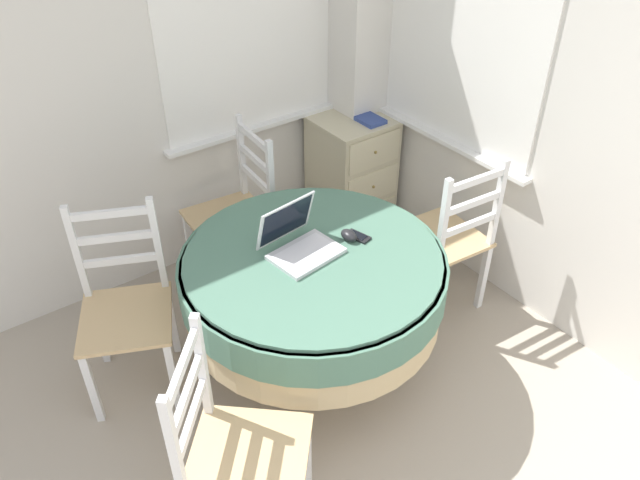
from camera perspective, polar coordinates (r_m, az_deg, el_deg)
The scene contains 11 objects.
corner_room_shell at distance 2.79m, azimuth 3.45°, elevation 11.64°, with size 4.48×4.86×2.55m.
round_dining_table at distance 2.90m, azimuth -0.65°, elevation -3.76°, with size 1.23×1.23×0.72m.
laptop at distance 2.80m, azimuth -1.95°, elevation -0.18°, with size 0.34×0.31×0.23m.
computer_mouse at distance 2.89m, azimuth 2.66°, elevation 0.43°, with size 0.06×0.09×0.05m.
cell_phone at distance 2.92m, azimuth 3.48°, elevation 0.35°, with size 0.09×0.13×0.01m.
dining_chair_near_back_window at distance 3.60m, azimuth -7.70°, elevation 2.46°, with size 0.47×0.45×0.96m.
dining_chair_near_right_window at distance 3.43m, azimuth 11.48°, elevation 0.08°, with size 0.45×0.47×0.96m.
dining_chair_camera_near at distance 2.43m, azimuth -7.73°, elevation -18.68°, with size 0.60×0.60×0.96m.
dining_chair_left_flank at distance 3.07m, azimuth -17.32°, elevation -6.01°, with size 0.56×0.57×0.96m.
corner_cabinet at distance 4.13m, azimuth 2.90°, elevation 6.31°, with size 0.47×0.47×0.76m.
book_on_cabinet at distance 3.94m, azimuth 4.34°, elevation 11.04°, with size 0.13×0.23×0.02m.
Camera 1 is at (-0.33, -0.04, 2.43)m, focal length 35.00 mm.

